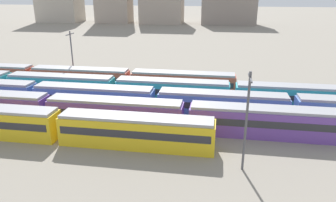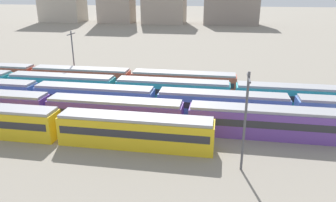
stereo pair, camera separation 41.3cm
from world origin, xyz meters
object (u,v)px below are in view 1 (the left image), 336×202
at_px(train_track_1, 49,108).
at_px(catenary_pole_0, 247,118).
at_px(catenary_pole_3, 72,55).
at_px(train_track_3, 115,88).
at_px(train_track_2, 222,105).
at_px(train_track_4, 81,78).

xyz_separation_m(train_track_1, catenary_pole_0, (25.56, -8.43, 3.77)).
relative_size(train_track_1, catenary_pole_3, 7.48).
bearing_deg(catenary_pole_3, train_track_3, -36.35).
xyz_separation_m(train_track_2, train_track_3, (-17.31, 5.20, 0.00)).
bearing_deg(catenary_pole_0, train_track_3, 135.95).
distance_m(train_track_2, catenary_pole_3, 31.41).
height_order(train_track_2, catenary_pole_0, catenary_pole_0).
distance_m(train_track_3, catenary_pole_0, 27.35).
xyz_separation_m(train_track_1, catenary_pole_3, (-4.84, 18.44, 3.64)).
distance_m(train_track_2, catenary_pole_0, 14.31).
relative_size(train_track_1, train_track_2, 0.80).
relative_size(train_track_2, train_track_3, 1.25).
relative_size(train_track_2, catenary_pole_3, 9.37).
bearing_deg(catenary_pole_3, train_track_1, -75.28).
height_order(train_track_2, catenary_pole_3, catenary_pole_3).
bearing_deg(train_track_2, catenary_pole_0, -81.01).
distance_m(train_track_2, train_track_3, 18.08).
xyz_separation_m(train_track_3, train_track_4, (-8.32, 5.20, -0.00)).
bearing_deg(catenary_pole_3, catenary_pole_0, -41.48).
xyz_separation_m(train_track_2, catenary_pole_0, (2.16, -13.63, 3.77)).
distance_m(train_track_1, train_track_2, 23.97).
xyz_separation_m(train_track_1, train_track_4, (-2.23, 15.60, -0.00)).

